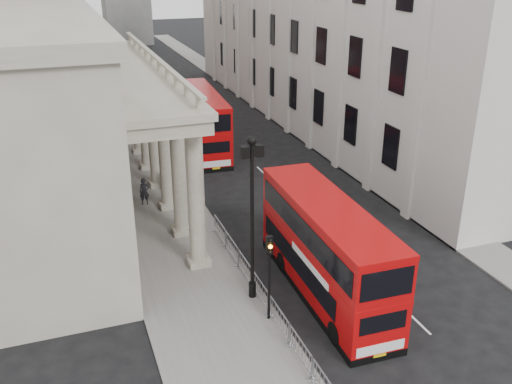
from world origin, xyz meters
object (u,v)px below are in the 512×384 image
object	(u,v)px
pedestrian_a	(144,192)
lamp_post_south	(252,209)
lamp_post_north	(140,77)
bus_near	(326,248)
pedestrian_c	(168,180)
traffic_light	(269,263)
bus_far	(201,120)
lamp_post_mid	(177,120)
pedestrian_b	(124,183)

from	to	relation	value
pedestrian_a	lamp_post_south	bearing A→B (deg)	-72.40
lamp_post_north	bus_near	bearing A→B (deg)	-83.73
lamp_post_north	pedestrian_c	bearing A→B (deg)	-93.98
traffic_light	pedestrian_c	world-z (taller)	traffic_light
bus_far	lamp_post_mid	bearing A→B (deg)	-112.47
lamp_post_south	bus_near	world-z (taller)	lamp_post_south
bus_far	pedestrian_b	size ratio (longest dim) A/B	6.67
lamp_post_mid	traffic_light	world-z (taller)	lamp_post_mid
bus_near	pedestrian_b	size ratio (longest dim) A/B	6.40
pedestrian_b	lamp_post_south	bearing A→B (deg)	81.12
lamp_post_north	lamp_post_south	bearing A→B (deg)	-90.00
lamp_post_north	pedestrian_b	size ratio (longest dim) A/B	4.70
bus_far	pedestrian_a	xyz separation A→B (m)	(-6.71, -10.17, -1.60)
pedestrian_c	lamp_post_mid	bearing A→B (deg)	65.57
lamp_post_north	pedestrian_c	distance (m)	17.94
lamp_post_south	bus_near	distance (m)	4.36
lamp_post_south	traffic_light	size ratio (longest dim) A/B	1.93
traffic_light	pedestrian_c	xyz separation A→B (m)	(-1.32, 16.53, -2.04)
bus_far	pedestrian_c	world-z (taller)	bus_far
pedestrian_c	pedestrian_b	bearing A→B (deg)	-174.87
pedestrian_b	pedestrian_c	bearing A→B (deg)	145.76
lamp_post_south	pedestrian_b	distance (m)	16.08
bus_near	pedestrian_c	world-z (taller)	bus_near
lamp_post_south	pedestrian_a	world-z (taller)	lamp_post_south
traffic_light	pedestrian_c	distance (m)	16.71
traffic_light	bus_near	bearing A→B (deg)	20.56
bus_near	bus_far	world-z (taller)	bus_far
lamp_post_mid	pedestrian_a	size ratio (longest dim) A/B	4.58
lamp_post_north	pedestrian_a	size ratio (longest dim) A/B	4.58
pedestrian_c	bus_far	bearing A→B (deg)	75.83
lamp_post_mid	lamp_post_north	bearing A→B (deg)	90.00
traffic_light	bus_far	bearing A→B (deg)	82.10
lamp_post_south	bus_near	bearing A→B (deg)	-11.13
lamp_post_north	bus_near	world-z (taller)	lamp_post_north
lamp_post_north	pedestrian_a	world-z (taller)	lamp_post_north
lamp_post_south	pedestrian_a	distance (m)	13.93
lamp_post_north	bus_far	size ratio (longest dim) A/B	0.70
bus_near	pedestrian_c	bearing A→B (deg)	109.18
pedestrian_a	pedestrian_b	world-z (taller)	pedestrian_a
lamp_post_south	bus_far	distance (m)	23.57
lamp_post_mid	pedestrian_c	bearing A→B (deg)	-129.29
lamp_post_mid	bus_far	bearing A→B (deg)	63.41
lamp_post_south	lamp_post_mid	xyz separation A→B (m)	(0.00, 16.00, 0.00)
pedestrian_a	pedestrian_c	bearing A→B (deg)	42.54
bus_near	pedestrian_b	xyz separation A→B (m)	(-7.80, 15.73, -1.54)
pedestrian_a	pedestrian_b	distance (m)	2.29
lamp_post_north	traffic_light	bearing A→B (deg)	-89.83
traffic_light	lamp_post_south	bearing A→B (deg)	92.84
lamp_post_mid	bus_near	world-z (taller)	lamp_post_mid
pedestrian_b	pedestrian_c	distance (m)	3.03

